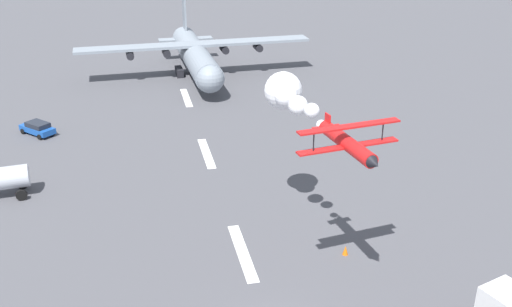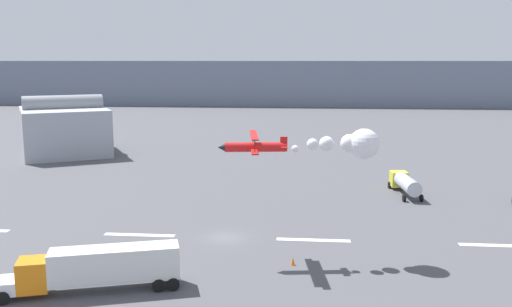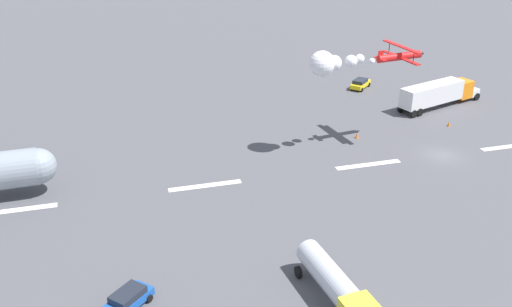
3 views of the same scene
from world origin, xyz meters
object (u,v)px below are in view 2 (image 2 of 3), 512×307
at_px(fuel_tanker_truck, 405,183).
at_px(traffic_cone_near, 152,258).
at_px(stunt_biplane_red, 340,144).
at_px(semi_truck_orange, 98,267).
at_px(traffic_cone_far, 293,261).

relative_size(fuel_tanker_truck, traffic_cone_near, 12.83).
distance_m(stunt_biplane_red, semi_truck_orange, 24.92).
xyz_separation_m(stunt_biplane_red, semi_truck_orange, (-20.62, -10.61, -9.13)).
xyz_separation_m(fuel_tanker_truck, traffic_cone_far, (-15.45, -29.58, -1.37)).
bearing_deg(fuel_tanker_truck, traffic_cone_near, -134.22).
distance_m(fuel_tanker_truck, traffic_cone_far, 33.40).
height_order(semi_truck_orange, traffic_cone_near, semi_truck_orange).
distance_m(semi_truck_orange, traffic_cone_near, 7.80).
bearing_deg(traffic_cone_near, semi_truck_orange, -109.68).
bearing_deg(traffic_cone_far, semi_truck_orange, -155.17).
bearing_deg(stunt_biplane_red, fuel_tanker_truck, 67.32).
height_order(stunt_biplane_red, fuel_tanker_truck, stunt_biplane_red).
relative_size(semi_truck_orange, traffic_cone_far, 19.71).
relative_size(stunt_biplane_red, traffic_cone_near, 20.78).
bearing_deg(traffic_cone_near, stunt_biplane_red, 10.83).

